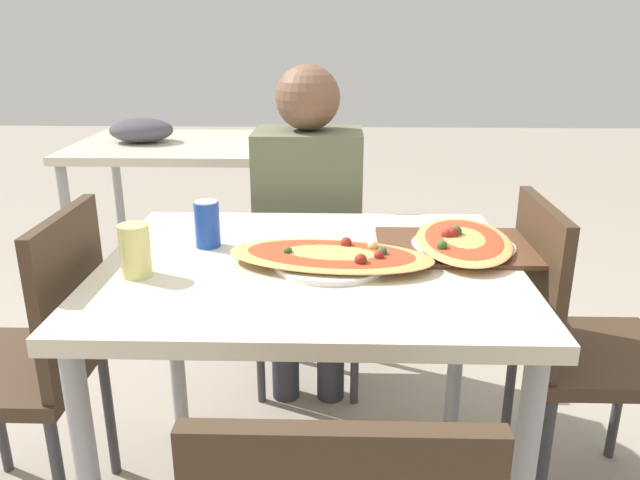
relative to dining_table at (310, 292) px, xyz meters
The scene contains 11 objects.
dining_table is the anchor object (origin of this frame).
chair_far_seated 0.77m from the dining_table, 92.52° to the left, with size 0.40×0.40×0.89m.
chair_side_left 0.73m from the dining_table, behind, with size 0.40×0.40×0.89m.
chair_side_right 0.73m from the dining_table, ahead, with size 0.40×0.40×0.89m.
person_seated 0.64m from the dining_table, 92.96° to the left, with size 0.37×0.28×1.19m.
pizza_main 0.12m from the dining_table, 20.13° to the right, with size 0.54×0.31×0.05m.
soda_can 0.33m from the dining_table, 158.66° to the left, with size 0.07×0.07×0.12m.
drink_glass 0.44m from the dining_table, 165.78° to the right, with size 0.07×0.07×0.13m.
serving_tray 0.40m from the dining_table, 15.28° to the left, with size 0.40×0.30×0.01m.
pizza_second 0.43m from the dining_table, 14.50° to the left, with size 0.28×0.42×0.06m.
background_table 1.82m from the dining_table, 114.06° to the left, with size 1.10×0.80×0.87m.
Camera 1 is at (0.07, -1.46, 1.32)m, focal length 35.00 mm.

